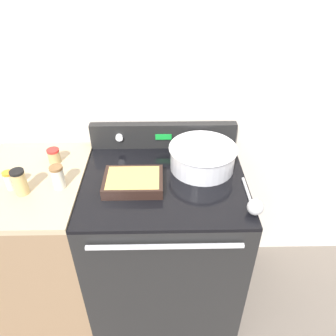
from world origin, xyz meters
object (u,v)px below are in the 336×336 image
(spice_jar_red_cap, at_px, (54,156))
(spice_jar_black_cap, at_px, (20,182))
(mixing_bowl, at_px, (203,156))
(ladle, at_px, (255,205))
(spice_jar_brown_cap, at_px, (58,177))
(spice_jar_orange_cap, at_px, (10,180))
(casserole_dish, at_px, (133,181))

(spice_jar_red_cap, relative_size, spice_jar_black_cap, 0.61)
(mixing_bowl, relative_size, ladle, 1.25)
(mixing_bowl, bearing_deg, spice_jar_red_cap, 176.53)
(mixing_bowl, xyz_separation_m, spice_jar_brown_cap, (-0.70, -0.17, -0.00))
(spice_jar_black_cap, bearing_deg, spice_jar_red_cap, 71.85)
(ladle, xyz_separation_m, spice_jar_brown_cap, (-0.89, 0.17, 0.04))
(spice_jar_brown_cap, xyz_separation_m, spice_jar_black_cap, (-0.16, -0.04, 0.00))
(mixing_bowl, relative_size, spice_jar_orange_cap, 3.68)
(mixing_bowl, height_order, casserole_dish, mixing_bowl)
(ladle, bearing_deg, spice_jar_brown_cap, 169.04)
(spice_jar_brown_cap, height_order, spice_jar_black_cap, spice_jar_black_cap)
(spice_jar_orange_cap, bearing_deg, casserole_dish, 1.96)
(spice_jar_black_cap, height_order, spice_jar_orange_cap, spice_jar_black_cap)
(ladle, xyz_separation_m, spice_jar_orange_cap, (-1.12, 0.17, 0.03))
(spice_jar_red_cap, height_order, spice_jar_orange_cap, spice_jar_orange_cap)
(casserole_dish, height_order, spice_jar_black_cap, spice_jar_black_cap)
(casserole_dish, bearing_deg, spice_jar_brown_cap, -177.77)
(mixing_bowl, distance_m, casserole_dish, 0.38)
(casserole_dish, relative_size, spice_jar_brown_cap, 2.42)
(spice_jar_black_cap, xyz_separation_m, spice_jar_orange_cap, (-0.06, 0.04, -0.02))
(casserole_dish, distance_m, spice_jar_red_cap, 0.47)
(casserole_dish, height_order, ladle, ladle)
(casserole_dish, relative_size, spice_jar_black_cap, 2.23)
(spice_jar_black_cap, bearing_deg, spice_jar_brown_cap, 14.29)
(ladle, relative_size, spice_jar_black_cap, 2.19)
(spice_jar_red_cap, bearing_deg, spice_jar_brown_cap, -69.78)
(casserole_dish, bearing_deg, spice_jar_red_cap, 155.02)
(spice_jar_red_cap, xyz_separation_m, spice_jar_black_cap, (-0.08, -0.25, 0.02))
(spice_jar_brown_cap, distance_m, spice_jar_black_cap, 0.17)
(spice_jar_red_cap, bearing_deg, casserole_dish, -24.98)
(ladle, xyz_separation_m, spice_jar_black_cap, (-1.05, 0.13, 0.04))
(spice_jar_brown_cap, height_order, spice_jar_red_cap, spice_jar_brown_cap)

